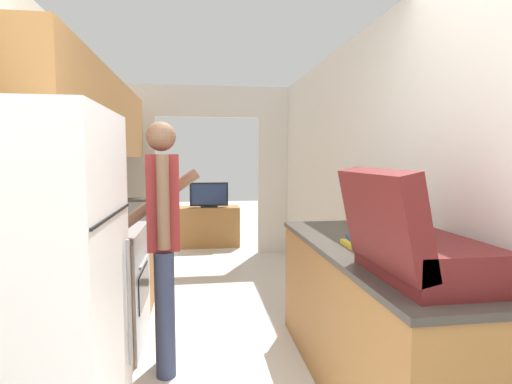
{
  "coord_description": "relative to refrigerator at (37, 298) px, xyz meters",
  "views": [
    {
      "loc": [
        -0.14,
        -1.15,
        1.47
      ],
      "look_at": [
        0.49,
        3.19,
        1.08
      ],
      "focal_mm": 28.0,
      "sensor_mm": 36.0,
      "label": 1
    }
  ],
  "objects": [
    {
      "name": "book_stack",
      "position": [
        1.75,
        0.48,
        0.1
      ],
      "size": [
        0.24,
        0.25,
        0.05
      ],
      "color": "gold",
      "rests_on": "counter_right"
    },
    {
      "name": "wall_right",
      "position": [
        2.09,
        1.08,
        0.41
      ],
      "size": [
        0.06,
        7.18,
        2.5
      ],
      "color": "white",
      "rests_on": "ground_plane"
    },
    {
      "name": "range_oven",
      "position": [
        -0.03,
        1.29,
        -0.38
      ],
      "size": [
        0.66,
        0.79,
        1.05
      ],
      "color": "#B7B7BC",
      "rests_on": "ground_plane"
    },
    {
      "name": "television",
      "position": [
        0.89,
        4.65,
        0.01
      ],
      "size": [
        0.62,
        0.16,
        0.4
      ],
      "color": "black",
      "rests_on": "tv_cabinet"
    },
    {
      "name": "suitcase",
      "position": [
        1.68,
        -0.18,
        0.23
      ],
      "size": [
        0.54,
        0.68,
        0.51
      ],
      "color": "#5B1919",
      "rests_on": "counter_right"
    },
    {
      "name": "wall_left",
      "position": [
        -0.29,
        1.51,
        0.66
      ],
      "size": [
        0.38,
        7.18,
        2.5
      ],
      "color": "white",
      "rests_on": "ground_plane"
    },
    {
      "name": "counter_right",
      "position": [
        1.76,
        0.43,
        -0.38
      ],
      "size": [
        0.62,
        2.08,
        0.91
      ],
      "color": "#9E6B38",
      "rests_on": "ground_plane"
    },
    {
      "name": "refrigerator",
      "position": [
        0.0,
        0.0,
        0.0
      ],
      "size": [
        0.7,
        0.8,
        1.68
      ],
      "color": "white",
      "rests_on": "ground_plane"
    },
    {
      "name": "tv_cabinet",
      "position": [
        0.89,
        4.69,
        -0.52
      ],
      "size": [
        0.98,
        0.42,
        0.65
      ],
      "color": "#9E6B38",
      "rests_on": "ground_plane"
    },
    {
      "name": "wall_far_with_doorway",
      "position": [
        0.86,
        4.1,
        0.58
      ],
      "size": [
        2.8,
        0.06,
        2.5
      ],
      "color": "white",
      "rests_on": "ground_plane"
    },
    {
      "name": "person",
      "position": [
        0.48,
        0.86,
        0.08
      ],
      "size": [
        0.55,
        0.41,
        1.7
      ],
      "rotation": [
        0.0,
        0.0,
        1.69
      ],
      "color": "#384266",
      "rests_on": "ground_plane"
    },
    {
      "name": "counter_left",
      "position": [
        -0.04,
        2.32,
        -0.38
      ],
      "size": [
        0.62,
        3.35,
        0.91
      ],
      "color": "#9E6B38",
      "rests_on": "ground_plane"
    }
  ]
}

